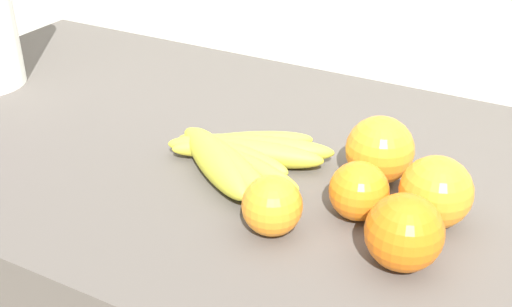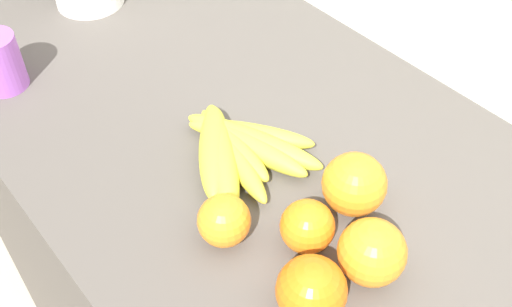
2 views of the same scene
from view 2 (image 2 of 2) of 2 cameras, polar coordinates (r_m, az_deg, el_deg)
name	(u,v)px [view 2 (image 2 of 2)]	position (r m, az deg, el deg)	size (l,w,h in m)	color
banana_bunch	(234,147)	(0.82, -2.12, 0.58)	(0.21, 0.20, 0.04)	gold
orange_far_right	(307,226)	(0.71, 4.93, -6.97)	(0.07, 0.07, 0.07)	orange
orange_front	(354,184)	(0.75, 9.38, -2.92)	(0.08, 0.08, 0.08)	orange
orange_back_right	(311,290)	(0.66, 5.32, -12.91)	(0.08, 0.08, 0.08)	orange
orange_center	(224,221)	(0.72, -3.08, -6.42)	(0.07, 0.07, 0.07)	orange
orange_right	(372,252)	(0.69, 11.03, -9.25)	(0.08, 0.08, 0.08)	orange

